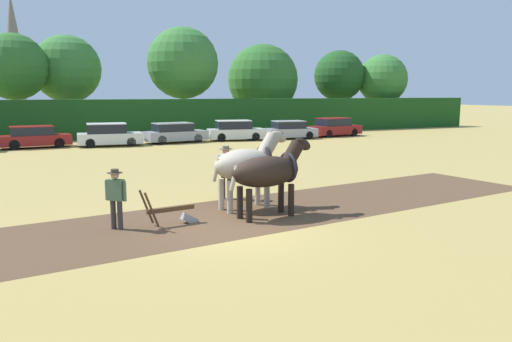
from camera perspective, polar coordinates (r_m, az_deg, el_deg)
name	(u,v)px	position (r m, az deg, el deg)	size (l,w,h in m)	color
ground_plane	(232,228)	(13.42, -2.81, -6.50)	(240.00, 240.00, 0.00)	#A88E4C
plowed_furrow_strip	(99,236)	(13.27, -17.56, -7.08)	(30.90, 4.34, 0.01)	brown
hedgerow	(95,119)	(41.20, -17.88, 5.65)	(75.26, 1.65, 3.08)	#194719
tree_left	(13,67)	(44.73, -25.99, 10.65)	(5.27, 5.27, 8.28)	#423323
tree_center_left	(67,69)	(46.80, -20.78, 10.84)	(5.77, 5.77, 8.52)	#4C3823
tree_center	(183,63)	(46.29, -8.36, 12.09)	(6.39, 6.39, 9.43)	brown
tree_center_right	(263,80)	(51.49, 0.78, 10.39)	(7.11, 7.11, 8.48)	#423323
tree_right	(339,76)	(55.25, 9.50, 10.67)	(5.39, 5.39, 8.11)	#4C3823
tree_far_right	(383,79)	(56.51, 14.26, 10.11)	(5.32, 5.32, 7.71)	brown
church_spire	(14,53)	(81.17, -25.91, 12.00)	(2.71, 2.71, 17.59)	gray
draft_horse_lead_left	(269,171)	(14.33, 1.50, -0.05)	(2.84, 1.21, 2.33)	black
draft_horse_lead_right	(247,164)	(15.34, -1.00, 0.82)	(2.72, 1.26, 2.46)	#B2A38E
plow	(175,213)	(13.82, -9.22, -4.79)	(1.62, 0.54, 1.13)	#4C331E
farmer_at_plow	(116,195)	(13.56, -15.73, -2.63)	(0.49, 0.47, 1.61)	#38332D
farmer_beside_team	(226,168)	(16.80, -3.44, 0.39)	(0.49, 0.56, 1.82)	#38332D
parked_car_left	(35,137)	(35.87, -23.98, 3.55)	(4.44, 2.05, 1.44)	maroon
parked_car_center_left	(109,135)	(35.36, -16.45, 3.95)	(4.38, 2.19, 1.55)	silver
parked_car_center	(175,133)	(36.71, -9.27, 4.31)	(4.63, 2.36, 1.45)	#9E9EA8
parked_car_center_right	(235,131)	(38.08, -2.37, 4.62)	(4.46, 2.37, 1.53)	silver
parked_car_right	(290,130)	(39.49, 3.92, 4.69)	(4.10, 2.26, 1.43)	#9E9EA8
parked_car_far_right	(335,127)	(42.27, 8.98, 4.95)	(4.61, 2.31, 1.54)	maroon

